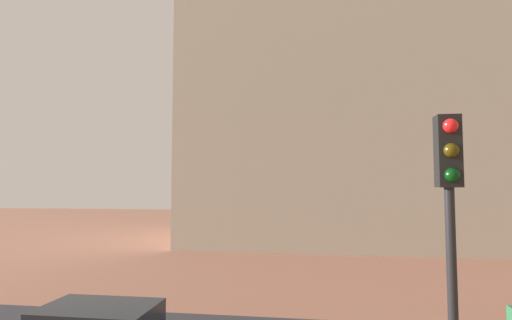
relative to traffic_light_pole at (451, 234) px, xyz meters
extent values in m
cube|color=#B2A893|center=(0.62, 26.05, 5.52)|extent=(22.53, 13.86, 17.81)
cube|color=#B2A893|center=(-1.61, 26.05, 14.25)|extent=(5.39, 5.39, 35.26)
cylinder|color=#B2A893|center=(-9.15, 20.61, 7.27)|extent=(2.80, 2.80, 21.29)
cube|color=black|center=(-6.13, 2.73, -2.17)|extent=(2.34, 1.55, 0.57)
cube|color=black|center=(0.00, 0.02, 1.02)|extent=(0.28, 0.24, 0.90)
sphere|color=red|center=(0.00, -0.11, 1.32)|extent=(0.18, 0.18, 0.18)
sphere|color=#3C3306|center=(0.00, -0.11, 1.02)|extent=(0.18, 0.18, 0.18)
sphere|color=#06330C|center=(0.00, -0.11, 0.72)|extent=(0.18, 0.18, 0.18)
camera|label=1|loc=(-1.62, -5.31, 0.58)|focal=28.51mm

